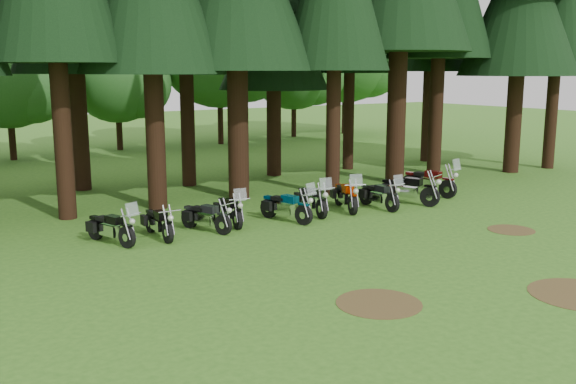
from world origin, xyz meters
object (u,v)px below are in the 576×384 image
object	(u,v)px
motorcycle_1	(159,224)
motorcycle_3	(230,211)
motorcycle_4	(286,207)
motorcycle_8	(408,191)
motorcycle_6	(346,197)
motorcycle_0	(111,229)
motorcycle_9	(429,182)
motorcycle_7	(379,196)
motorcycle_5	(312,200)
motorcycle_2	(206,218)

from	to	relation	value
motorcycle_1	motorcycle_3	bearing A→B (deg)	8.20
motorcycle_4	motorcycle_8	distance (m)	5.18
motorcycle_6	motorcycle_0	bearing A→B (deg)	-160.32
motorcycle_0	motorcycle_1	world-z (taller)	motorcycle_0
motorcycle_4	motorcycle_9	size ratio (longest dim) A/B	0.89
motorcycle_9	motorcycle_7	bearing A→B (deg)	-179.60
motorcycle_0	motorcycle_4	size ratio (longest dim) A/B	0.94
motorcycle_1	motorcycle_6	bearing A→B (deg)	1.18
motorcycle_0	motorcycle_7	xyz separation A→B (m)	(9.34, -0.57, 0.01)
motorcycle_6	motorcycle_8	xyz separation A→B (m)	(2.52, -0.43, 0.02)
motorcycle_8	motorcycle_9	world-z (taller)	motorcycle_9
motorcycle_5	motorcycle_8	world-z (taller)	motorcycle_5
motorcycle_0	motorcycle_9	world-z (taller)	motorcycle_9
motorcycle_7	motorcycle_8	world-z (taller)	motorcycle_7
motorcycle_0	motorcycle_4	bearing A→B (deg)	-22.98
motorcycle_3	motorcycle_6	size ratio (longest dim) A/B	0.95
motorcycle_0	motorcycle_6	bearing A→B (deg)	-19.51
motorcycle_4	motorcycle_7	xyz separation A→B (m)	(3.80, -0.14, -0.01)
motorcycle_3	motorcycle_4	size ratio (longest dim) A/B	0.97
motorcycle_0	motorcycle_8	distance (m)	10.73
motorcycle_1	motorcycle_3	distance (m)	2.50
motorcycle_0	motorcycle_6	distance (m)	8.20
motorcycle_5	motorcycle_6	xyz separation A→B (m)	(1.34, -0.13, 0.01)
motorcycle_0	motorcycle_5	world-z (taller)	motorcycle_5
motorcycle_6	motorcycle_7	bearing A→B (deg)	0.27
motorcycle_1	motorcycle_2	size ratio (longest dim) A/B	1.04
motorcycle_0	motorcycle_4	xyz separation A→B (m)	(5.54, -0.44, 0.02)
motorcycle_5	motorcycle_0	bearing A→B (deg)	-168.92
motorcycle_4	motorcycle_7	bearing A→B (deg)	-17.09
motorcycle_4	motorcycle_5	distance (m)	1.38
motorcycle_7	motorcycle_6	bearing A→B (deg)	161.75
motorcycle_0	motorcycle_5	xyz separation A→B (m)	(6.86, -0.02, 0.03)
motorcycle_0	motorcycle_8	bearing A→B (deg)	-21.56
motorcycle_4	motorcycle_5	world-z (taller)	motorcycle_5
motorcycle_0	motorcycle_9	distance (m)	12.51
motorcycle_6	motorcycle_7	xyz separation A→B (m)	(1.14, -0.42, -0.03)
motorcycle_2	motorcycle_3	xyz separation A→B (m)	(1.02, 0.37, 0.03)
motorcycle_4	motorcycle_8	world-z (taller)	motorcycle_4
motorcycle_1	motorcycle_4	size ratio (longest dim) A/B	0.92
motorcycle_4	motorcycle_0	bearing A→B (deg)	160.47
motorcycle_0	motorcycle_6	xyz separation A→B (m)	(8.20, -0.15, 0.04)
motorcycle_0	motorcycle_8	world-z (taller)	motorcycle_0
motorcycle_5	motorcycle_7	xyz separation A→B (m)	(2.48, -0.55, -0.02)
motorcycle_4	motorcycle_6	world-z (taller)	motorcycle_6
motorcycle_0	motorcycle_7	size ratio (longest dim) A/B	0.96
motorcycle_2	motorcycle_6	bearing A→B (deg)	-19.35
motorcycle_8	motorcycle_2	bearing A→B (deg)	155.44
motorcycle_0	motorcycle_1	xyz separation A→B (m)	(1.37, -0.09, -0.02)
motorcycle_3	motorcycle_7	world-z (taller)	motorcycle_7
motorcycle_8	motorcycle_9	bearing A→B (deg)	0.35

